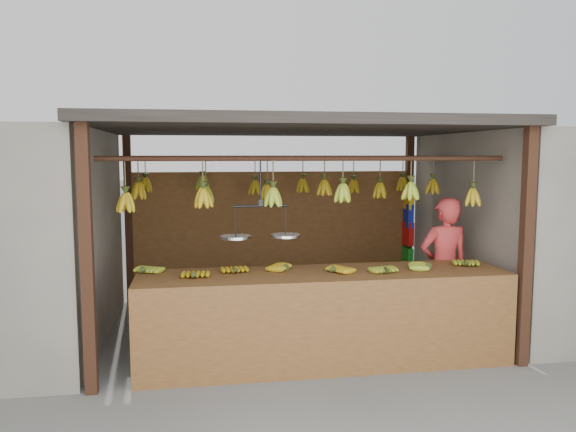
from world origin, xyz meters
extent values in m
plane|color=#5B5B57|center=(0.00, 0.00, 0.00)|extent=(80.00, 80.00, 0.00)
cube|color=black|center=(-2.00, -1.50, 1.15)|extent=(0.10, 0.10, 2.30)
cube|color=black|center=(2.00, -1.50, 1.15)|extent=(0.10, 0.10, 2.30)
cube|color=black|center=(-2.00, 1.50, 1.15)|extent=(0.10, 0.10, 2.30)
cube|color=black|center=(2.00, 1.50, 1.15)|extent=(0.10, 0.10, 2.30)
cube|color=black|center=(0.00, 0.00, 2.35)|extent=(4.30, 3.30, 0.10)
cylinder|color=black|center=(0.00, -1.00, 2.00)|extent=(4.00, 0.05, 0.05)
cylinder|color=black|center=(0.00, 0.00, 2.00)|extent=(4.00, 0.05, 0.05)
cylinder|color=black|center=(0.00, 1.00, 2.00)|extent=(4.00, 0.05, 0.05)
cube|color=brown|center=(0.00, 1.50, 0.90)|extent=(4.00, 0.06, 1.80)
cube|color=slate|center=(3.60, 0.00, 1.15)|extent=(3.00, 3.00, 2.30)
cube|color=brown|center=(0.12, -1.10, 0.86)|extent=(3.59, 0.80, 0.08)
cube|color=brown|center=(0.12, -1.50, 0.45)|extent=(3.59, 0.04, 0.90)
cube|color=black|center=(-1.57, -1.45, 0.41)|extent=(0.07, 0.07, 0.82)
cube|color=black|center=(1.82, -1.45, 0.41)|extent=(0.07, 0.07, 0.82)
cube|color=black|center=(-1.57, -0.75, 0.41)|extent=(0.07, 0.07, 0.82)
cube|color=black|center=(1.82, -0.75, 0.41)|extent=(0.07, 0.07, 0.82)
ellipsoid|color=#92A523|center=(-1.59, -0.92, 0.93)|extent=(0.27, 0.30, 0.06)
ellipsoid|color=#AC8712|center=(-1.11, -1.21, 0.93)|extent=(0.19, 0.25, 0.06)
ellipsoid|color=#AC8712|center=(-0.73, -1.05, 0.93)|extent=(0.21, 0.26, 0.06)
ellipsoid|color=#AC8712|center=(-0.22, -0.98, 0.93)|extent=(0.30, 0.28, 0.06)
ellipsoid|color=#AC8712|center=(0.21, -1.18, 0.93)|extent=(0.30, 0.28, 0.06)
ellipsoid|color=#92A523|center=(0.71, -1.29, 0.93)|extent=(0.23, 0.27, 0.06)
ellipsoid|color=#92A523|center=(1.18, -1.14, 0.93)|extent=(0.29, 0.25, 0.06)
ellipsoid|color=#92A523|center=(1.61, -1.10, 0.93)|extent=(0.24, 0.28, 0.06)
ellipsoid|color=#AC8712|center=(-1.73, -0.97, 1.59)|extent=(0.16, 0.16, 0.28)
ellipsoid|color=#AC8712|center=(-1.02, -1.01, 1.63)|extent=(0.16, 0.16, 0.28)
ellipsoid|color=#92A523|center=(-0.36, -1.01, 1.63)|extent=(0.16, 0.16, 0.28)
ellipsoid|color=#92A523|center=(0.34, -0.96, 1.66)|extent=(0.16, 0.16, 0.28)
ellipsoid|color=#92A523|center=(1.04, -0.99, 1.68)|extent=(0.16, 0.16, 0.28)
ellipsoid|color=#AC8712|center=(1.72, -0.97, 1.60)|extent=(0.16, 0.16, 0.28)
ellipsoid|color=#AC8712|center=(-1.71, 0.01, 1.64)|extent=(0.16, 0.16, 0.28)
ellipsoid|color=#92A523|center=(-0.98, -0.02, 1.59)|extent=(0.16, 0.16, 0.28)
ellipsoid|color=#AC8712|center=(-0.29, -0.04, 1.61)|extent=(0.16, 0.16, 0.28)
ellipsoid|color=#AC8712|center=(0.38, 0.01, 1.66)|extent=(0.16, 0.16, 0.28)
ellipsoid|color=#AC8712|center=(1.06, 0.05, 1.61)|extent=(0.16, 0.16, 0.28)
ellipsoid|color=#AC8712|center=(1.72, 0.02, 1.66)|extent=(0.16, 0.16, 0.28)
ellipsoid|color=#AC8712|center=(-1.72, 1.02, 1.65)|extent=(0.16, 0.16, 0.28)
ellipsoid|color=#92A523|center=(-1.00, 1.00, 1.67)|extent=(0.16, 0.16, 0.28)
ellipsoid|color=#AC8712|center=(-0.32, 1.01, 1.61)|extent=(0.16, 0.16, 0.28)
ellipsoid|color=#AC8712|center=(0.31, 0.97, 1.63)|extent=(0.16, 0.16, 0.28)
ellipsoid|color=#AC8712|center=(1.00, 0.96, 1.61)|extent=(0.16, 0.16, 0.28)
ellipsoid|color=#AC8712|center=(1.72, 1.04, 1.63)|extent=(0.16, 0.16, 0.28)
cylinder|color=black|center=(-0.48, -1.00, 1.77)|extent=(0.02, 0.02, 0.45)
cylinder|color=black|center=(-0.48, -1.00, 1.55)|extent=(0.53, 0.05, 0.02)
cylinder|color=silver|center=(-0.72, -1.01, 1.25)|extent=(0.28, 0.28, 0.02)
cylinder|color=silver|center=(-0.24, -0.99, 1.25)|extent=(0.28, 0.28, 0.02)
imported|color=#BF3333|center=(1.60, -0.60, 0.79)|extent=(0.59, 0.41, 1.58)
cube|color=yellow|center=(1.94, 1.35, 1.42)|extent=(0.08, 0.26, 0.34)
cube|color=#1426BF|center=(1.94, 1.35, 1.16)|extent=(0.08, 0.26, 0.34)
cube|color=red|center=(1.94, 1.35, 0.90)|extent=(0.08, 0.26, 0.34)
cube|color=#199926|center=(1.94, 1.35, 0.52)|extent=(0.08, 0.26, 0.34)
camera|label=1|loc=(-1.09, -6.33, 2.04)|focal=35.00mm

